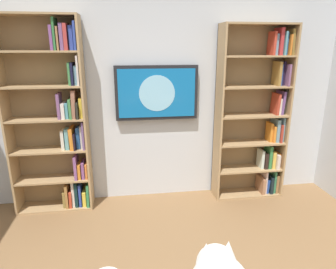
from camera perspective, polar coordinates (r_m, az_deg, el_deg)
wall_back at (r=3.50m, az=-3.00°, el=9.00°), size 4.52×0.06×2.70m
bookshelf_left at (r=3.73m, az=16.97°, el=3.25°), size 0.84×0.28×2.05m
bookshelf_right at (r=3.46m, az=-20.37°, el=2.49°), size 0.83×0.28×2.12m
wall_mounted_tv at (r=3.43m, az=-2.17°, el=7.94°), size 0.94×0.07×0.62m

